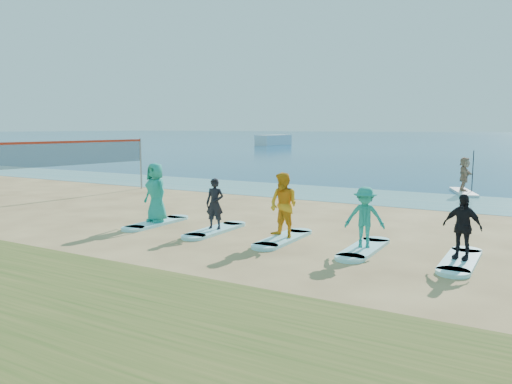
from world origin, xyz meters
The scene contains 16 objects.
ground centered at (0.00, 0.00, 0.00)m, with size 600.00×600.00×0.00m, color tan.
shallow_water centered at (0.00, 10.50, 0.01)m, with size 600.00×600.00×0.00m, color teal.
volleyball_net centered at (-9.78, 3.10, 1.90)m, with size 1.38×9.00×2.50m.
paddleboard centered at (5.10, 13.67, 0.06)m, with size 0.70×3.00×0.12m, color silver.
paddleboarder centered at (5.10, 13.67, 0.90)m, with size 1.46×0.46×1.57m, color tan.
boat_offshore_a centered at (-31.84, 64.17, 0.00)m, with size 2.43×8.23×1.72m, color silver.
surfboard_0 centered at (-2.27, 0.85, 0.04)m, with size 0.70×2.20×0.09m, color #A0F1F8.
student_0 centered at (-2.27, 0.85, 1.02)m, with size 0.91×0.59×1.86m, color teal.
surfboard_1 centered at (-0.02, 0.85, 0.04)m, with size 0.70×2.20×0.09m, color #A0F1F8.
student_1 centered at (-0.02, 0.85, 0.84)m, with size 0.54×0.36×1.49m, color black.
surfboard_2 centered at (2.24, 0.85, 0.04)m, with size 0.70×2.20×0.09m, color #A0F1F8.
student_2 centered at (2.24, 0.85, 0.97)m, with size 0.86×0.67×1.76m, color orange.
surfboard_3 centered at (4.50, 0.85, 0.04)m, with size 0.70×2.20×0.09m, color #A0F1F8.
student_3 centered at (4.50, 0.85, 0.85)m, with size 0.98×0.56×1.51m, color teal.
surfboard_4 centered at (6.76, 0.85, 0.04)m, with size 0.70×2.20×0.09m, color #A0F1F8.
student_4 centered at (6.76, 0.85, 0.84)m, with size 0.87×0.36×1.49m, color black.
Camera 1 is at (8.26, -11.03, 3.07)m, focal length 35.00 mm.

